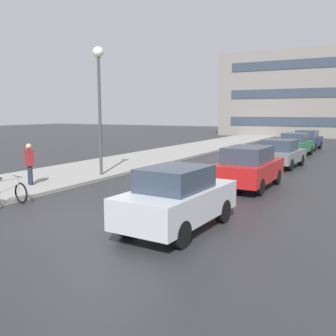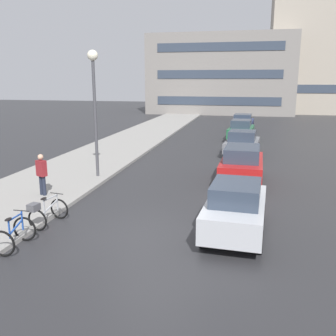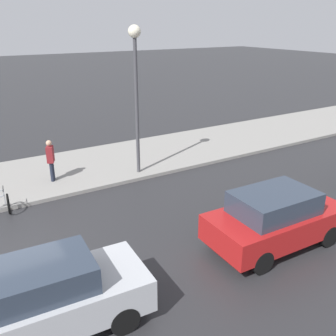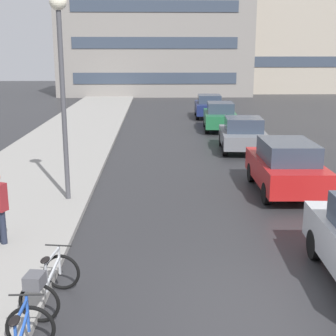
% 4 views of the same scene
% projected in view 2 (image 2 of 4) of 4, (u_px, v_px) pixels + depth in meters
% --- Properties ---
extents(ground_plane, '(140.00, 140.00, 0.00)m').
position_uv_depth(ground_plane, '(151.00, 235.00, 11.45)').
color(ground_plane, '#28282B').
extents(sidewalk_kerb, '(4.80, 60.00, 0.14)m').
position_uv_depth(sidewalk_kerb, '(96.00, 159.00, 22.18)').
color(sidewalk_kerb, gray).
rests_on(sidewalk_kerb, ground).
extents(bicycle_nearest, '(0.75, 1.10, 0.98)m').
position_uv_depth(bicycle_nearest, '(14.00, 235.00, 10.43)').
color(bicycle_nearest, black).
rests_on(bicycle_nearest, ground).
extents(bicycle_second, '(0.86, 1.49, 0.98)m').
position_uv_depth(bicycle_second, '(45.00, 212.00, 12.00)').
color(bicycle_second, black).
rests_on(bicycle_second, ground).
extents(car_silver, '(1.92, 3.87, 1.66)m').
position_uv_depth(car_silver, '(236.00, 208.00, 11.33)').
color(car_silver, '#B2B5BA').
rests_on(car_silver, ground).
extents(car_red, '(1.96, 4.10, 1.68)m').
position_uv_depth(car_red, '(242.00, 164.00, 17.24)').
color(car_red, '#AD1919').
rests_on(car_red, ground).
extents(car_grey, '(2.25, 3.90, 1.54)m').
position_uv_depth(car_grey, '(242.00, 143.00, 23.52)').
color(car_grey, slate).
rests_on(car_grey, ground).
extents(car_green, '(2.06, 4.19, 1.62)m').
position_uv_depth(car_green, '(241.00, 130.00, 29.19)').
color(car_green, '#1E6038').
rests_on(car_green, ground).
extents(car_navy, '(2.06, 4.03, 1.58)m').
position_uv_depth(car_navy, '(243.00, 123.00, 34.36)').
color(car_navy, navy).
rests_on(car_navy, ground).
extents(pedestrian, '(0.46, 0.38, 1.80)m').
position_uv_depth(pedestrian, '(42.00, 174.00, 14.75)').
color(pedestrian, '#1E2333').
rests_on(pedestrian, ground).
extents(streetlamp, '(0.48, 0.48, 5.93)m').
position_uv_depth(streetlamp, '(94.00, 89.00, 16.98)').
color(streetlamp, '#424247').
rests_on(streetlamp, ground).
extents(building_facade_main, '(19.80, 8.68, 10.67)m').
position_uv_depth(building_facade_main, '(221.00, 75.00, 52.56)').
color(building_facade_main, gray).
rests_on(building_facade_main, ground).
extents(building_facade_side, '(15.38, 9.62, 19.21)m').
position_uv_depth(building_facade_side, '(327.00, 43.00, 52.42)').
color(building_facade_side, '#9E9384').
rests_on(building_facade_side, ground).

